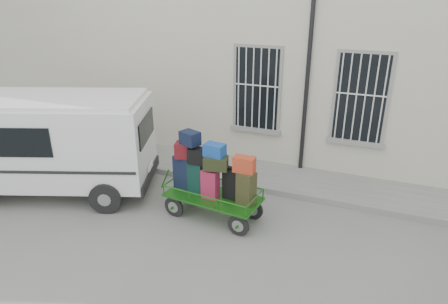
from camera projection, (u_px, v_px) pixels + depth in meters
ground at (232, 217)px, 9.03m from camera, size 80.00×80.00×0.00m
building at (294, 49)px, 12.60m from camera, size 24.00×5.15×6.00m
sidewalk at (260, 175)px, 10.89m from camera, size 24.00×1.70×0.15m
luggage_cart at (211, 178)px, 8.70m from camera, size 2.52×1.19×1.95m
van at (49, 139)px, 9.68m from camera, size 5.25×3.57×2.46m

